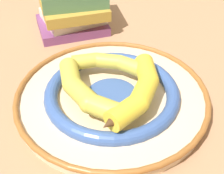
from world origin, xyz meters
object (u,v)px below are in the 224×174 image
(decorative_bowl, at_px, (112,96))
(banana_c, at_px, (109,63))
(banana_a, at_px, (84,91))
(banana_b, at_px, (139,92))
(book_stack, at_px, (74,8))

(decorative_bowl, relative_size, banana_c, 2.27)
(decorative_bowl, relative_size, banana_a, 2.34)
(banana_a, bearing_deg, banana_b, 50.39)
(banana_c, xyz_separation_m, book_stack, (0.14, -0.23, 0.00))
(decorative_bowl, distance_m, banana_a, 0.07)
(banana_b, distance_m, book_stack, 0.38)
(banana_b, bearing_deg, banana_a, 108.42)
(decorative_bowl, distance_m, banana_c, 0.07)
(book_stack, bearing_deg, banana_a, -104.32)
(decorative_bowl, distance_m, banana_b, 0.07)
(banana_a, height_order, book_stack, book_stack)
(banana_c, bearing_deg, banana_b, 129.05)
(banana_a, bearing_deg, book_stack, 151.74)
(banana_c, bearing_deg, decorative_bowl, 105.65)
(book_stack, bearing_deg, decorative_bowl, -94.63)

